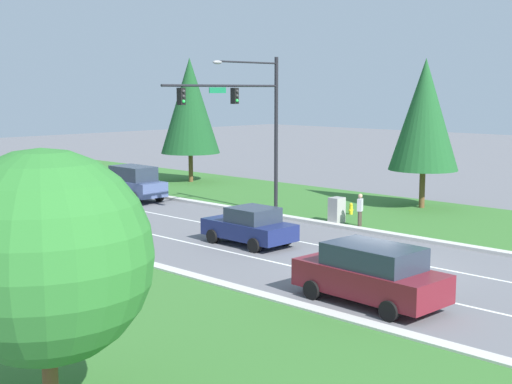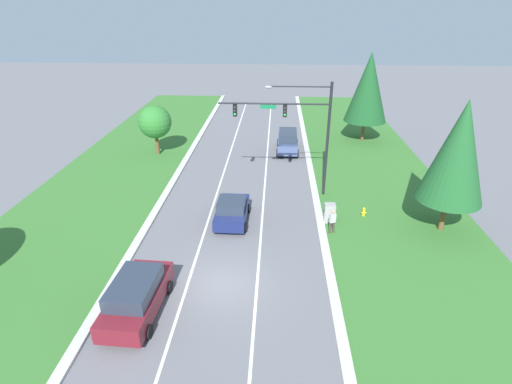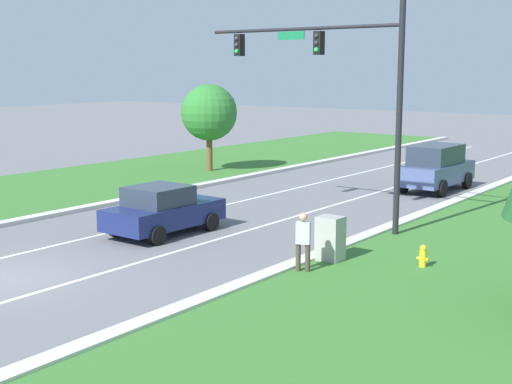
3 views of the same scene
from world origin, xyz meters
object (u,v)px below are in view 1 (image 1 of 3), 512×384
(conifer_far_right_tree, at_px, (425,115))
(pedestrian, at_px, (360,209))
(utility_cabinet, at_px, (337,211))
(oak_near_left_tree, at_px, (45,257))
(slate_blue_suv, at_px, (133,183))
(navy_sedan, at_px, (250,226))
(burgundy_suv, at_px, (371,273))
(conifer_near_right_tree, at_px, (190,106))
(fire_hydrant, at_px, (351,209))
(traffic_signal_mast, at_px, (248,112))

(conifer_far_right_tree, bearing_deg, pedestrian, -173.58)
(utility_cabinet, xyz_separation_m, conifer_far_right_tree, (7.01, -0.64, 4.64))
(utility_cabinet, xyz_separation_m, oak_near_left_tree, (-21.10, -8.97, 2.74))
(slate_blue_suv, bearing_deg, utility_cabinet, -78.67)
(navy_sedan, distance_m, pedestrian, 6.52)
(burgundy_suv, relative_size, slate_blue_suv, 1.06)
(conifer_far_right_tree, bearing_deg, slate_blue_suv, 123.64)
(burgundy_suv, distance_m, oak_near_left_tree, 11.47)
(utility_cabinet, bearing_deg, slate_blue_suv, 100.37)
(conifer_near_right_tree, height_order, conifer_far_right_tree, conifer_near_right_tree)
(pedestrian, bearing_deg, conifer_near_right_tree, -128.49)
(burgundy_suv, bearing_deg, slate_blue_suv, 74.65)
(slate_blue_suv, distance_m, fire_hydrant, 13.67)
(utility_cabinet, height_order, conifer_far_right_tree, conifer_far_right_tree)
(burgundy_suv, distance_m, fire_hydrant, 15.82)
(traffic_signal_mast, bearing_deg, navy_sedan, -134.49)
(navy_sedan, distance_m, fire_hydrant, 8.93)
(conifer_far_right_tree, bearing_deg, navy_sedan, 178.14)
(utility_cabinet, bearing_deg, navy_sedan, -178.19)
(slate_blue_suv, height_order, utility_cabinet, slate_blue_suv)
(conifer_far_right_tree, bearing_deg, burgundy_suv, -153.73)
(fire_hydrant, relative_size, conifer_far_right_tree, 0.08)
(utility_cabinet, bearing_deg, burgundy_suv, -137.78)
(fire_hydrant, bearing_deg, traffic_signal_mast, 144.44)
(navy_sedan, bearing_deg, utility_cabinet, 2.58)
(traffic_signal_mast, relative_size, slate_blue_suv, 1.78)
(traffic_signal_mast, bearing_deg, pedestrian, -69.32)
(slate_blue_suv, height_order, oak_near_left_tree, oak_near_left_tree)
(conifer_far_right_tree, bearing_deg, utility_cabinet, 174.80)
(conifer_near_right_tree, height_order, oak_near_left_tree, conifer_near_right_tree)
(pedestrian, bearing_deg, fire_hydrant, -158.72)
(utility_cabinet, bearing_deg, conifer_far_right_tree, -5.20)
(burgundy_suv, relative_size, conifer_far_right_tree, 0.59)
(pedestrian, xyz_separation_m, fire_hydrant, (2.44, 2.34, -0.59))
(slate_blue_suv, distance_m, oak_near_left_tree, 29.38)
(burgundy_suv, relative_size, conifer_near_right_tree, 0.56)
(traffic_signal_mast, xyz_separation_m, conifer_far_right_tree, (9.12, -4.80, -0.25))
(navy_sedan, bearing_deg, pedestrian, -10.05)
(pedestrian, height_order, fire_hydrant, pedestrian)
(burgundy_suv, bearing_deg, traffic_signal_mast, 62.15)
(burgundy_suv, height_order, oak_near_left_tree, oak_near_left_tree)
(utility_cabinet, xyz_separation_m, fire_hydrant, (2.43, 0.91, -0.33))
(conifer_near_right_tree, bearing_deg, slate_blue_suv, -154.49)
(navy_sedan, height_order, burgundy_suv, burgundy_suv)
(traffic_signal_mast, bearing_deg, slate_blue_suv, 92.29)
(slate_blue_suv, bearing_deg, conifer_far_right_tree, -55.40)
(burgundy_suv, distance_m, conifer_far_right_tree, 19.34)
(burgundy_suv, xyz_separation_m, conifer_near_right_tree, (15.29, 26.38, 4.57))
(traffic_signal_mast, height_order, conifer_far_right_tree, conifer_far_right_tree)
(navy_sedan, distance_m, utility_cabinet, 6.41)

